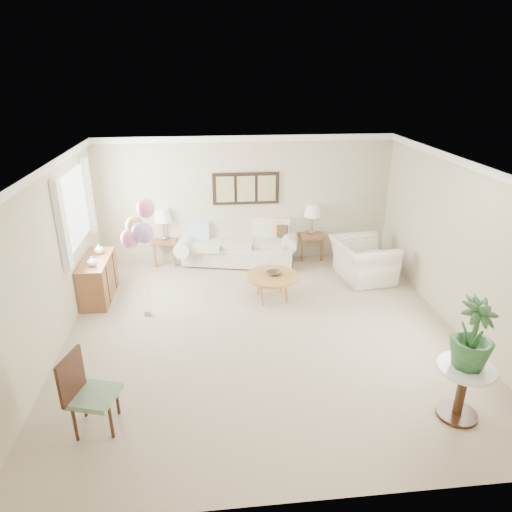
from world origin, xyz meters
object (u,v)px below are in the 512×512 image
at_px(coffee_table, 272,277).
at_px(balloon_cluster, 139,228).
at_px(sofa, 239,245).
at_px(armchair, 363,260).
at_px(accent_chair, 87,391).

height_order(coffee_table, balloon_cluster, balloon_cluster).
height_order(sofa, coffee_table, sofa).
bearing_deg(armchair, sofa, 57.86).
relative_size(armchair, balloon_cluster, 0.59).
bearing_deg(balloon_cluster, coffee_table, 9.49).
xyz_separation_m(coffee_table, accent_chair, (-2.48, -2.89, 0.08)).
xyz_separation_m(coffee_table, armchair, (1.85, 0.67, -0.05)).
xyz_separation_m(sofa, armchair, (2.31, -1.11, 0.02)).
xyz_separation_m(sofa, coffee_table, (0.46, -1.79, 0.06)).
height_order(sofa, armchair, sofa).
xyz_separation_m(accent_chair, balloon_cluster, (0.34, 2.54, 1.02)).
distance_m(sofa, balloon_cluster, 2.96).
bearing_deg(sofa, accent_chair, -113.40).
bearing_deg(sofa, armchair, -25.70).
distance_m(coffee_table, accent_chair, 3.81).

